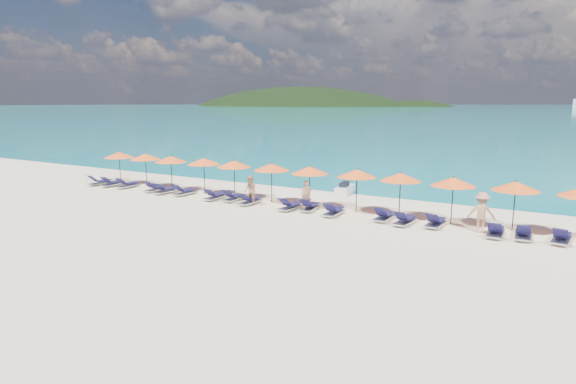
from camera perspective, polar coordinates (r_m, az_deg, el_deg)
The scene contains 37 objects.
ground at distance 22.07m, azimuth -3.94°, elevation -4.31°, with size 1400.00×1400.00×0.00m, color beige.
sea at distance 677.73m, azimuth 29.66°, elevation 8.79°, with size 1600.00×1300.00×0.01m, color #1FA9B2.
headland_main at distance 640.46m, azimuth 1.07°, elevation 6.73°, with size 374.00×242.00×126.50m.
headland_small at distance 601.28m, azimuth 14.69°, elevation 6.42°, with size 162.00×126.00×85.50m.
jetski at distance 30.26m, azimuth 6.73°, elevation 0.34°, with size 1.08×2.19×0.75m.
beachgoer_a at distance 25.80m, azimuth 2.20°, elevation -0.33°, with size 0.57×0.37×1.56m, color tan.
beachgoer_b at distance 26.85m, azimuth -4.49°, elevation 0.18°, with size 0.80×0.46×1.65m, color tan.
beachgoer_c at distance 22.78m, azimuth 21.95°, elevation -2.25°, with size 1.17×0.54×1.81m, color tan.
umbrella_0 at distance 35.90m, azimuth -19.40°, elevation 4.18°, with size 2.10×2.10×2.28m.
umbrella_1 at distance 34.16m, azimuth -16.56°, elevation 4.04°, with size 2.10×2.10×2.28m.
umbrella_2 at distance 32.24m, azimuth -13.71°, elevation 3.81°, with size 2.10×2.10×2.28m.
umbrella_3 at distance 30.64m, azimuth -9.96°, elevation 3.61°, with size 2.10×2.10×2.28m.
umbrella_4 at distance 29.03m, azimuth -6.41°, elevation 3.32°, with size 2.10×2.10×2.28m.
umbrella_5 at distance 27.52m, azimuth -1.96°, elevation 2.98°, with size 2.10×2.10×2.28m.
umbrella_6 at distance 26.23m, azimuth 2.60°, elevation 2.60°, with size 2.10×2.10×2.28m.
umbrella_7 at distance 25.31m, azimuth 8.18°, elevation 2.21°, with size 2.10×2.10×2.28m.
umbrella_8 at distance 24.49m, azimuth 13.20°, elevation 1.75°, with size 2.10×2.10×2.28m.
umbrella_9 at distance 23.71m, azimuth 19.01°, elevation 1.16°, with size 2.10×2.10×2.28m.
umbrella_10 at distance 23.51m, azimuth 25.40°, elevation 0.63°, with size 2.10×2.10×2.28m.
lounger_0 at distance 35.73m, azimuth -21.42°, elevation 1.13°, with size 0.72×1.73×0.66m.
lounger_1 at distance 34.94m, azimuth -20.13°, elevation 1.02°, with size 0.77×1.75×0.66m.
lounger_2 at distance 33.96m, azimuth -18.47°, elevation 0.86°, with size 0.64×1.71×0.66m.
lounger_3 at distance 32.07m, azimuth -15.46°, elevation 0.47°, with size 0.79×1.75×0.66m.
lounger_4 at distance 31.16m, azimuth -14.34°, elevation 0.24°, with size 0.72×1.73×0.66m.
lounger_5 at distance 30.33m, azimuth -12.17°, elevation 0.05°, with size 0.69×1.72×0.66m.
lounger_6 at distance 28.63m, azimuth -8.67°, elevation -0.45°, with size 0.69×1.72×0.66m.
lounger_7 at distance 28.10m, azimuth -6.51°, elevation -0.60°, with size 0.76×1.75×0.66m.
lounger_8 at distance 27.07m, azimuth -4.57°, elevation -1.00°, with size 0.64×1.71×0.66m.
lounger_9 at distance 25.61m, azimuth 0.28°, elevation -1.64°, with size 0.77×1.75×0.66m.
lounger_10 at distance 25.49m, azimuth 2.59°, elevation -1.71°, with size 0.77×1.75×0.66m.
lounger_11 at distance 24.49m, azimuth 5.43°, elevation -2.26°, with size 0.69×1.72×0.66m.
lounger_12 at distance 23.85m, azimuth 11.33°, elevation -2.77°, with size 0.65×1.71×0.66m.
lounger_13 at distance 23.24m, azimuth 13.68°, elevation -3.22°, with size 0.78×1.75×0.66m.
lounger_14 at distance 23.23m, azimuth 17.08°, elevation -3.40°, with size 0.70×1.73×0.66m.
lounger_15 at distance 22.48m, azimuth 23.38°, elevation -4.28°, with size 0.65×1.71×0.66m.
lounger_16 at distance 22.58m, azimuth 26.11°, elevation -4.43°, with size 0.73×1.74×0.66m.
lounger_17 at distance 22.68m, azimuth 29.68°, elevation -4.69°, with size 0.79×1.75×0.66m.
Camera 1 is at (12.04, -17.60, 5.68)m, focal length 30.00 mm.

